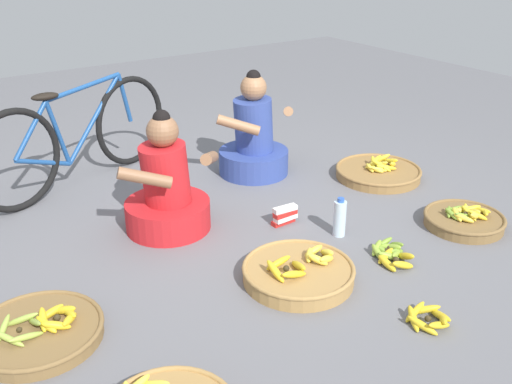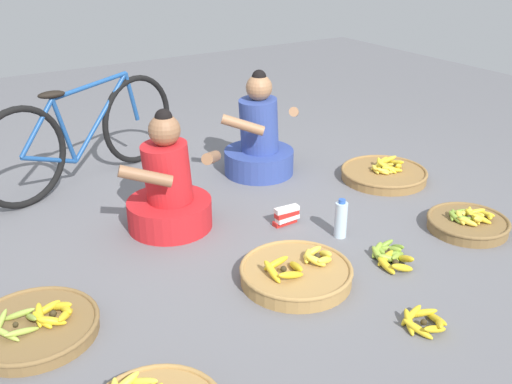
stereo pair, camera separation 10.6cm
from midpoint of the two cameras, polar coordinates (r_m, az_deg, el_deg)
name	(u,v)px [view 2 (the right image)]	position (r m, az deg, el deg)	size (l,w,h in m)	color
ground_plane	(239,233)	(3.63, -0.85, -3.94)	(10.00, 10.00, 0.00)	slate
vendor_woman_front	(169,192)	(3.63, -7.54, 0.04)	(0.73, 0.52, 0.76)	red
vendor_woman_behind	(259,141)	(4.41, 1.01, 4.87)	(0.75, 0.52, 0.78)	#334793
bicycle_leaning	(84,135)	(4.37, -15.52, 5.30)	(1.60, 0.67, 0.73)	black
banana_basket_near_bicycle	(34,326)	(2.94, -19.56, -12.08)	(0.60, 0.60, 0.14)	brown
banana_basket_front_right	(296,273)	(3.15, 4.86, -7.75)	(0.60, 0.60, 0.16)	#A87F47
banana_basket_mid_right	(384,173)	(4.48, 12.85, 1.74)	(0.63, 0.63, 0.16)	olive
banana_basket_mid_left	(468,223)	(3.89, 20.42, -2.80)	(0.50, 0.50, 0.14)	brown
loose_bananas_front_left	(424,321)	(2.95, 16.86, -11.82)	(0.23, 0.23, 0.09)	gold
loose_bananas_back_center	(390,256)	(3.43, 13.64, -5.98)	(0.24, 0.30, 0.10)	#8CAD38
water_bottle	(341,219)	(3.58, 8.99, -2.61)	(0.08, 0.08, 0.25)	silver
packet_carton_stack	(286,216)	(3.71, 3.76, -2.30)	(0.17, 0.07, 0.12)	red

